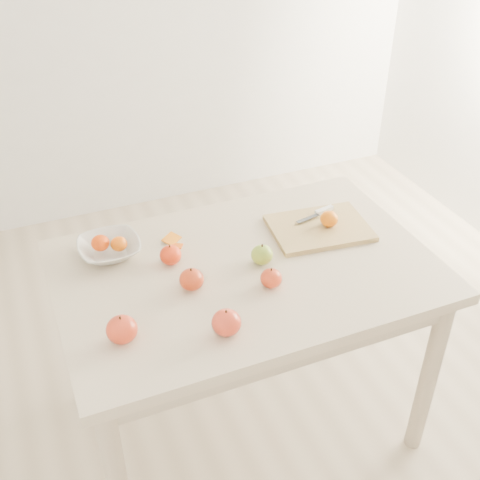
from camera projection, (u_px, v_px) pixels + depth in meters
name	position (u px, v px, depth m)	size (l,w,h in m)	color
ground	(245.00, 419.00, 2.35)	(3.50, 3.50, 0.00)	#C6B293
table	(246.00, 290.00, 1.98)	(1.20, 0.80, 0.75)	beige
cutting_board	(319.00, 228.00, 2.09)	(0.33, 0.25, 0.02)	tan
board_tangerine	(329.00, 219.00, 2.07)	(0.06, 0.06, 0.05)	#DB6007
fruit_bowl	(109.00, 249.00, 1.96)	(0.20, 0.20, 0.05)	silver
bowl_tangerine_near	(100.00, 243.00, 1.95)	(0.06, 0.06, 0.05)	#DB3D07
bowl_tangerine_far	(119.00, 244.00, 1.95)	(0.05, 0.05, 0.05)	#CE5B07
orange_peel_a	(172.00, 240.00, 2.04)	(0.06, 0.04, 0.00)	orange
orange_peel_b	(176.00, 246.00, 2.01)	(0.04, 0.04, 0.00)	#ED5C10
paring_knife	(321.00, 211.00, 2.15)	(0.17, 0.06, 0.01)	white
apple_green	(262.00, 255.00, 1.92)	(0.07, 0.07, 0.06)	#56851F
apple_red_c	(226.00, 323.00, 1.65)	(0.08, 0.08, 0.07)	#A51015
apple_red_a	(171.00, 255.00, 1.92)	(0.07, 0.07, 0.06)	#A50805
apple_red_b	(192.00, 279.00, 1.81)	(0.07, 0.07, 0.07)	maroon
apple_red_e	(271.00, 278.00, 1.82)	(0.07, 0.07, 0.06)	#991506
apple_red_d	(122.00, 329.00, 1.63)	(0.09, 0.09, 0.08)	#9D1211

